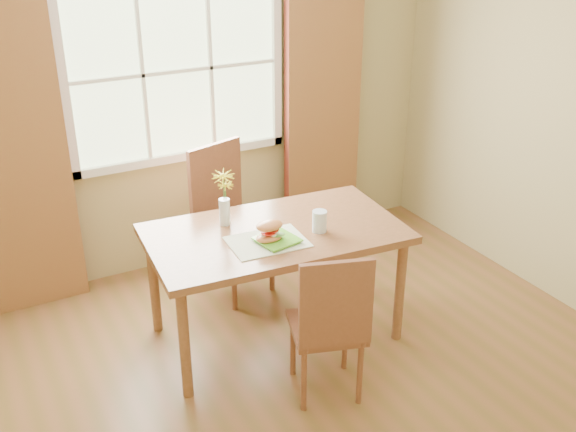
{
  "coord_description": "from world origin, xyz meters",
  "views": [
    {
      "loc": [
        -1.54,
        -2.64,
        2.59
      ],
      "look_at": [
        0.2,
        0.59,
        0.86
      ],
      "focal_mm": 42.0,
      "sensor_mm": 36.0,
      "label": 1
    }
  ],
  "objects_px": {
    "chair_near": "(330,321)",
    "dining_table": "(275,242)",
    "water_glass": "(319,222)",
    "chair_far": "(226,213)",
    "flower_vase": "(224,193)",
    "croissant_sandwich": "(269,231)"
  },
  "relations": [
    {
      "from": "dining_table",
      "to": "croissant_sandwich",
      "type": "relative_size",
      "value": 9.17
    },
    {
      "from": "flower_vase",
      "to": "chair_near",
      "type": "bearing_deg",
      "value": -77.17
    },
    {
      "from": "dining_table",
      "to": "croissant_sandwich",
      "type": "xyz_separation_m",
      "value": [
        -0.11,
        -0.14,
        0.16
      ]
    },
    {
      "from": "chair_near",
      "to": "croissant_sandwich",
      "type": "relative_size",
      "value": 5.36
    },
    {
      "from": "water_glass",
      "to": "flower_vase",
      "type": "distance_m",
      "value": 0.61
    },
    {
      "from": "chair_near",
      "to": "water_glass",
      "type": "relative_size",
      "value": 7.07
    },
    {
      "from": "chair_far",
      "to": "croissant_sandwich",
      "type": "bearing_deg",
      "value": -112.67
    },
    {
      "from": "chair_far",
      "to": "chair_near",
      "type": "bearing_deg",
      "value": -107.23
    },
    {
      "from": "chair_far",
      "to": "water_glass",
      "type": "distance_m",
      "value": 0.92
    },
    {
      "from": "dining_table",
      "to": "croissant_sandwich",
      "type": "height_order",
      "value": "croissant_sandwich"
    },
    {
      "from": "chair_near",
      "to": "flower_vase",
      "type": "xyz_separation_m",
      "value": [
        -0.21,
        0.92,
        0.45
      ]
    },
    {
      "from": "dining_table",
      "to": "chair_far",
      "type": "relative_size",
      "value": 1.5
    },
    {
      "from": "water_glass",
      "to": "flower_vase",
      "type": "relative_size",
      "value": 0.38
    },
    {
      "from": "dining_table",
      "to": "croissant_sandwich",
      "type": "bearing_deg",
      "value": -123.32
    },
    {
      "from": "chair_near",
      "to": "chair_far",
      "type": "relative_size",
      "value": 0.88
    },
    {
      "from": "chair_near",
      "to": "water_glass",
      "type": "xyz_separation_m",
      "value": [
        0.26,
        0.56,
        0.3
      ]
    },
    {
      "from": "water_glass",
      "to": "dining_table",
      "type": "bearing_deg",
      "value": 149.18
    },
    {
      "from": "dining_table",
      "to": "croissant_sandwich",
      "type": "distance_m",
      "value": 0.23
    },
    {
      "from": "dining_table",
      "to": "chair_near",
      "type": "height_order",
      "value": "chair_near"
    },
    {
      "from": "chair_near",
      "to": "dining_table",
      "type": "bearing_deg",
      "value": 105.71
    },
    {
      "from": "chair_near",
      "to": "chair_far",
      "type": "bearing_deg",
      "value": 107.88
    },
    {
      "from": "dining_table",
      "to": "chair_near",
      "type": "relative_size",
      "value": 1.71
    }
  ]
}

